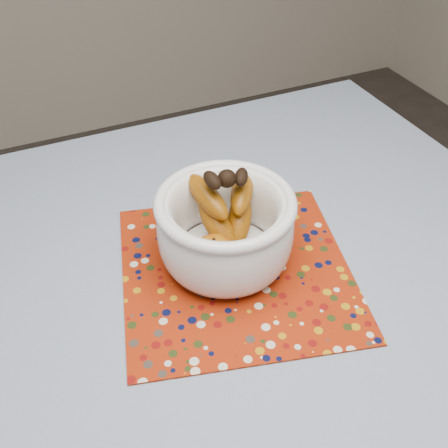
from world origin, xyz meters
name	(u,v)px	position (x,y,z in m)	size (l,w,h in m)	color
table	(234,367)	(0.00, 0.00, 0.67)	(1.20, 1.20, 0.75)	brown
tablecloth	(235,336)	(0.00, 0.00, 0.76)	(1.32, 1.32, 0.01)	slate
placemat	(236,270)	(0.06, 0.12, 0.76)	(0.38, 0.38, 0.00)	maroon
fruit_bowl	(227,223)	(0.06, 0.15, 0.84)	(0.24, 0.23, 0.17)	white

